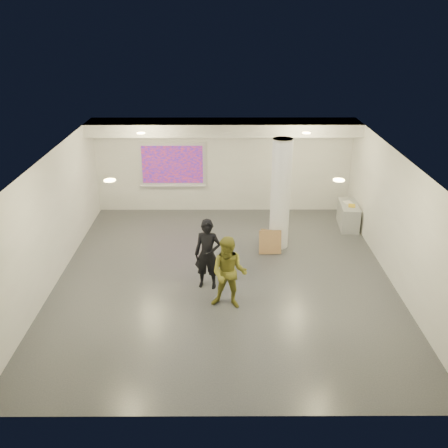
{
  "coord_description": "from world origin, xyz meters",
  "views": [
    {
      "loc": [
        -0.04,
        -10.62,
        5.97
      ],
      "look_at": [
        0.0,
        0.4,
        1.25
      ],
      "focal_mm": 40.0,
      "sensor_mm": 36.0,
      "label": 1
    }
  ],
  "objects_px": {
    "credenza": "(348,215)",
    "man": "(229,273)",
    "woman": "(208,254)",
    "column": "(280,194)",
    "projection_screen": "(172,165)"
  },
  "relations": [
    {
      "from": "column",
      "to": "projection_screen",
      "type": "relative_size",
      "value": 1.43
    },
    {
      "from": "woman",
      "to": "credenza",
      "type": "bearing_deg",
      "value": 51.14
    },
    {
      "from": "woman",
      "to": "man",
      "type": "height_order",
      "value": "woman"
    },
    {
      "from": "man",
      "to": "woman",
      "type": "bearing_deg",
      "value": 131.04
    },
    {
      "from": "credenza",
      "to": "man",
      "type": "distance_m",
      "value": 5.71
    },
    {
      "from": "woman",
      "to": "man",
      "type": "bearing_deg",
      "value": -50.39
    },
    {
      "from": "projection_screen",
      "to": "man",
      "type": "xyz_separation_m",
      "value": [
        1.7,
        -5.71,
        -0.71
      ]
    },
    {
      "from": "credenza",
      "to": "man",
      "type": "xyz_separation_m",
      "value": [
        -3.62,
        -4.39,
        0.47
      ]
    },
    {
      "from": "credenza",
      "to": "woman",
      "type": "distance_m",
      "value": 5.43
    },
    {
      "from": "projection_screen",
      "to": "woman",
      "type": "relative_size",
      "value": 1.25
    },
    {
      "from": "credenza",
      "to": "man",
      "type": "bearing_deg",
      "value": -124.76
    },
    {
      "from": "column",
      "to": "man",
      "type": "height_order",
      "value": "column"
    },
    {
      "from": "column",
      "to": "credenza",
      "type": "xyz_separation_m",
      "value": [
        2.22,
        1.33,
        -1.15
      ]
    },
    {
      "from": "column",
      "to": "man",
      "type": "distance_m",
      "value": 3.43
    },
    {
      "from": "credenza",
      "to": "woman",
      "type": "bearing_deg",
      "value": -134.48
    }
  ]
}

